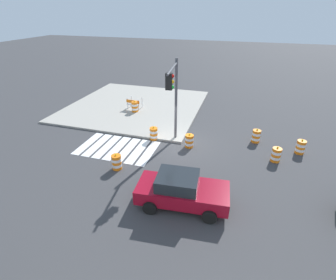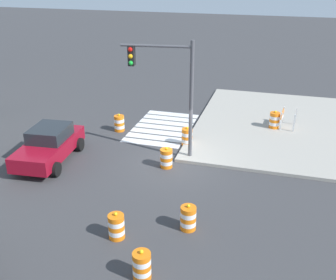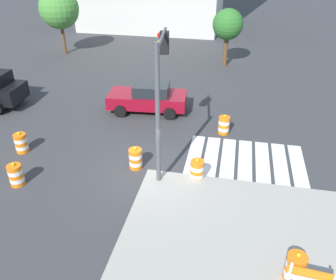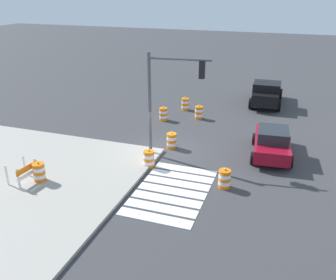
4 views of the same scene
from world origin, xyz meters
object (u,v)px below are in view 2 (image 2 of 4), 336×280
object	(u,v)px
traffic_barrel_far_curb	(116,226)
traffic_barrel_on_sidewalk	(274,120)
traffic_barrel_near_corner	(188,218)
traffic_barrel_crosswalk_end	(187,137)
traffic_barrel_lane_center	(119,123)
construction_barricade	(285,117)
traffic_barrel_median_near	(142,265)
sports_car	(49,145)
traffic_barrel_median_far	(166,158)
traffic_light_pole	(166,79)

from	to	relation	value
traffic_barrel_far_curb	traffic_barrel_on_sidewalk	bearing A→B (deg)	-22.73
traffic_barrel_near_corner	traffic_barrel_crosswalk_end	bearing A→B (deg)	13.79
traffic_barrel_near_corner	traffic_barrel_far_curb	distance (m)	2.53
traffic_barrel_near_corner	traffic_barrel_on_sidewalk	xyz separation A→B (m)	(10.27, -2.54, 0.15)
traffic_barrel_lane_center	construction_barricade	distance (m)	9.33
traffic_barrel_crosswalk_end	construction_barricade	xyz separation A→B (m)	(3.62, -4.80, 0.27)
traffic_barrel_crosswalk_end	traffic_barrel_median_near	size ratio (longest dim) A/B	1.00
sports_car	traffic_barrel_median_far	bearing A→B (deg)	-81.42
traffic_barrel_near_corner	traffic_light_pole	size ratio (longest dim) A/B	0.19
traffic_barrel_crosswalk_end	traffic_barrel_lane_center	world-z (taller)	same
traffic_barrel_crosswalk_end	traffic_barrel_lane_center	size ratio (longest dim) A/B	1.00
traffic_barrel_on_sidewalk	traffic_light_pole	size ratio (longest dim) A/B	0.19
traffic_barrel_crosswalk_end	construction_barricade	bearing A→B (deg)	-52.94
traffic_barrel_far_curb	traffic_barrel_lane_center	distance (m)	9.63
traffic_barrel_crosswalk_end	traffic_barrel_far_curb	xyz separation A→B (m)	(-8.12, 0.54, 0.00)
traffic_barrel_on_sidewalk	construction_barricade	distance (m)	0.64
traffic_barrel_near_corner	traffic_barrel_far_curb	size ratio (longest dim) A/B	1.00
traffic_barrel_near_corner	traffic_barrel_far_curb	world-z (taller)	same
traffic_barrel_near_corner	construction_barricade	world-z (taller)	construction_barricade
traffic_barrel_median_near	traffic_barrel_crosswalk_end	bearing A→B (deg)	5.52
sports_car	traffic_barrel_near_corner	xyz separation A→B (m)	(-3.48, -7.58, -0.36)
traffic_barrel_near_corner	traffic_barrel_on_sidewalk	world-z (taller)	traffic_barrel_on_sidewalk
traffic_barrel_median_far	sports_car	bearing A→B (deg)	98.58
traffic_barrel_lane_center	sports_car	bearing A→B (deg)	157.68
traffic_barrel_median_near	traffic_light_pole	bearing A→B (deg)	10.99
traffic_barrel_near_corner	traffic_barrel_median_far	world-z (taller)	same
sports_car	traffic_barrel_median_far	world-z (taller)	sports_car
traffic_barrel_lane_center	traffic_light_pole	world-z (taller)	traffic_light_pole
traffic_barrel_median_far	traffic_barrel_on_sidewalk	bearing A→B (deg)	-37.60
traffic_barrel_median_far	traffic_light_pole	distance (m)	3.62
sports_car	traffic_barrel_lane_center	world-z (taller)	sports_car
traffic_barrel_far_curb	traffic_light_pole	world-z (taller)	traffic_light_pole
construction_barricade	traffic_barrel_median_near	bearing A→B (deg)	163.85
sports_car	traffic_barrel_far_curb	distance (m)	7.07
traffic_barrel_near_corner	traffic_barrel_on_sidewalk	bearing A→B (deg)	-13.88
traffic_barrel_lane_center	traffic_barrel_median_far	bearing A→B (deg)	-132.84
traffic_barrel_median_far	traffic_barrel_lane_center	world-z (taller)	same
traffic_barrel_near_corner	traffic_barrel_lane_center	distance (m)	9.72
traffic_barrel_median_near	traffic_light_pole	world-z (taller)	traffic_light_pole
traffic_barrel_near_corner	traffic_barrel_crosswalk_end	distance (m)	7.18
traffic_barrel_median_far	traffic_barrel_far_curb	distance (m)	5.46
sports_car	traffic_barrel_median_near	xyz separation A→B (m)	(-6.21, -6.81, -0.36)
traffic_barrel_median_near	traffic_barrel_lane_center	size ratio (longest dim) A/B	1.00
sports_car	traffic_barrel_lane_center	size ratio (longest dim) A/B	4.36
traffic_barrel_near_corner	traffic_barrel_crosswalk_end	world-z (taller)	same
traffic_barrel_near_corner	traffic_barrel_median_near	size ratio (longest dim) A/B	1.00
traffic_barrel_far_curb	traffic_barrel_on_sidewalk	distance (m)	12.39
traffic_barrel_on_sidewalk	traffic_barrel_median_far	bearing A→B (deg)	142.40
traffic_barrel_on_sidewalk	construction_barricade	bearing A→B (deg)	-59.53
traffic_barrel_on_sidewalk	construction_barricade	world-z (taller)	traffic_barrel_on_sidewalk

